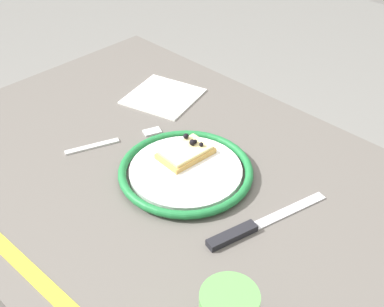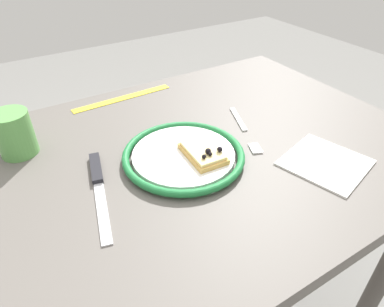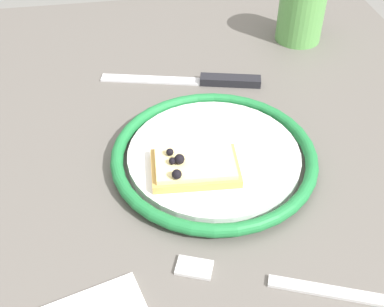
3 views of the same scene
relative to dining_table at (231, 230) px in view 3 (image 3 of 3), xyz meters
name	(u,v)px [view 3 (image 3 of 3)]	position (x,y,z in m)	size (l,w,h in m)	color
dining_table	(231,230)	(0.00, 0.00, 0.00)	(1.03, 0.72, 0.75)	#5B5651
plate	(214,156)	(0.03, 0.02, 0.11)	(0.25, 0.25, 0.02)	white
pizza_slice_near	(195,168)	(0.00, 0.05, 0.13)	(0.07, 0.10, 0.03)	tan
knife	(208,80)	(0.20, -0.01, 0.11)	(0.08, 0.24, 0.01)	silver
fork	(275,282)	(-0.15, 0.00, 0.10)	(0.09, 0.19, 0.00)	silver
cup	(301,13)	(0.31, -0.18, 0.15)	(0.08, 0.08, 0.09)	#599E4C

